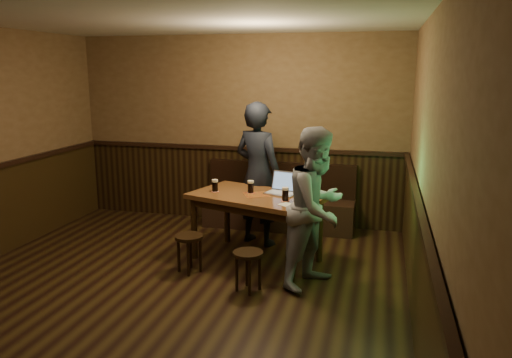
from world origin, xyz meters
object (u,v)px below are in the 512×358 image
object	(u,v)px
pub_table	(256,203)
pint_left	(215,186)
stool_right	(248,260)
pint_right	(285,194)
person_suit	(258,174)
pint_mid	(251,187)
stool_left	(189,243)
bench	(279,207)
laptop	(283,188)
person_grey	(317,208)

from	to	relation	value
pub_table	pint_left	size ratio (longest dim) A/B	11.32
stool_right	pint_right	size ratio (longest dim) A/B	2.70
person_suit	pint_mid	bearing A→B (deg)	116.64
person_suit	pub_table	bearing A→B (deg)	124.27
pint_left	pint_mid	distance (m)	0.44
pub_table	stool_left	size ratio (longest dim) A/B	3.91
bench	pint_right	bearing A→B (deg)	-75.75
pint_left	pint_right	bearing A→B (deg)	-13.41
bench	laptop	world-z (taller)	laptop
pint_mid	laptop	bearing A→B (deg)	12.17
stool_left	stool_right	bearing A→B (deg)	-21.92
pint_left	person_suit	distance (m)	0.71
stool_left	laptop	world-z (taller)	laptop
bench	stool_left	xyz separation A→B (m)	(-0.65, -1.90, 0.04)
bench	person_suit	bearing A→B (deg)	-100.25
pint_mid	stool_right	bearing A→B (deg)	-76.68
stool_right	pint_mid	size ratio (longest dim) A/B	2.77
bench	person_grey	bearing A→B (deg)	-66.88
stool_left	person_suit	world-z (taller)	person_suit
pint_left	pint_mid	bearing A→B (deg)	5.47
stool_right	laptop	world-z (taller)	laptop
pint_mid	pint_right	distance (m)	0.55
stool_left	laptop	bearing A→B (deg)	36.70
bench	pub_table	world-z (taller)	bench
pint_mid	pint_right	size ratio (longest dim) A/B	0.97
bench	pint_mid	bearing A→B (deg)	-93.97
laptop	pint_right	bearing A→B (deg)	-57.94
pint_left	pint_mid	xyz separation A→B (m)	(0.44, 0.04, 0.00)
pint_mid	person_grey	xyz separation A→B (m)	(0.89, -0.60, -0.04)
laptop	person_grey	size ratio (longest dim) A/B	0.25
stool_left	pint_left	size ratio (longest dim) A/B	2.89
pint_left	person_grey	xyz separation A→B (m)	(1.33, -0.55, -0.04)
stool_left	pint_right	xyz separation A→B (m)	(1.04, 0.36, 0.55)
pint_right	person_grey	world-z (taller)	person_grey
stool_right	pint_right	distance (m)	0.92
person_suit	laptop	bearing A→B (deg)	154.86
stool_right	pint_right	world-z (taller)	pint_right
pint_right	pub_table	bearing A→B (deg)	153.47
pint_mid	stool_left	bearing A→B (deg)	-132.13
person_suit	person_grey	world-z (taller)	person_suit
stool_right	laptop	size ratio (longest dim) A/B	1.01
bench	pint_mid	size ratio (longest dim) A/B	14.11
bench	pint_left	bearing A→B (deg)	-111.91
stool_right	person_grey	bearing A→B (deg)	27.40
bench	pint_left	xyz separation A→B (m)	(-0.53, -1.32, 0.59)
pint_mid	laptop	distance (m)	0.39
pub_table	laptop	world-z (taller)	laptop
person_grey	person_suit	bearing A→B (deg)	65.84
stool_left	person_suit	bearing A→B (deg)	65.97
pub_table	stool_left	bearing A→B (deg)	-122.16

